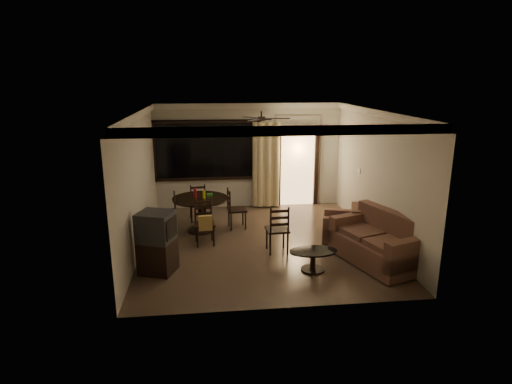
{
  "coord_description": "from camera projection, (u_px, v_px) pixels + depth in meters",
  "views": [
    {
      "loc": [
        -1.09,
        -8.58,
        3.45
      ],
      "look_at": [
        -0.09,
        0.2,
        1.07
      ],
      "focal_mm": 30.0,
      "sensor_mm": 36.0,
      "label": 1
    }
  ],
  "objects": [
    {
      "name": "room_shell",
      "position": [
        276.0,
        145.0,
        10.54
      ],
      "size": [
        5.5,
        6.7,
        5.5
      ],
      "color": "beige",
      "rests_on": "ground"
    },
    {
      "name": "tv_cabinet",
      "position": [
        157.0,
        242.0,
        7.7
      ],
      "size": [
        0.74,
        0.71,
        1.14
      ],
      "rotation": [
        0.0,
        0.0,
        -0.34
      ],
      "color": "black",
      "rests_on": "ground"
    },
    {
      "name": "dining_table",
      "position": [
        200.0,
        205.0,
        9.79
      ],
      "size": [
        1.27,
        1.27,
        1.01
      ],
      "rotation": [
        0.0,
        0.0,
        0.1
      ],
      "color": "black",
      "rests_on": "ground"
    },
    {
      "name": "dining_chair_south",
      "position": [
        205.0,
        231.0,
        9.06
      ],
      "size": [
        0.46,
        0.51,
        0.95
      ],
      "rotation": [
        0.0,
        0.0,
        0.1
      ],
      "color": "black",
      "rests_on": "ground"
    },
    {
      "name": "sofa",
      "position": [
        379.0,
        244.0,
        8.16
      ],
      "size": [
        1.49,
        2.0,
        0.96
      ],
      "rotation": [
        0.0,
        0.0,
        0.34
      ],
      "color": "#44211F",
      "rests_on": "ground"
    },
    {
      "name": "side_chair",
      "position": [
        277.0,
        238.0,
        8.67
      ],
      "size": [
        0.47,
        0.47,
        1.0
      ],
      "rotation": [
        0.0,
        0.0,
        3.2
      ],
      "color": "black",
      "rests_on": "ground"
    },
    {
      "name": "dining_chair_west",
      "position": [
        168.0,
        221.0,
        9.71
      ],
      "size": [
        0.46,
        0.46,
        0.95
      ],
      "rotation": [
        0.0,
        0.0,
        -1.47
      ],
      "color": "black",
      "rests_on": "ground"
    },
    {
      "name": "dining_chair_east",
      "position": [
        237.0,
        217.0,
        10.05
      ],
      "size": [
        0.46,
        0.46,
        0.95
      ],
      "rotation": [
        0.0,
        0.0,
        1.67
      ],
      "color": "black",
      "rests_on": "ground"
    },
    {
      "name": "dining_chair_north",
      "position": [
        198.0,
        209.0,
        10.62
      ],
      "size": [
        0.46,
        0.46,
        0.95
      ],
      "rotation": [
        0.0,
        0.0,
        3.25
      ],
      "color": "black",
      "rests_on": "ground"
    },
    {
      "name": "armchair",
      "position": [
        343.0,
        226.0,
        9.28
      ],
      "size": [
        0.96,
        0.96,
        0.77
      ],
      "rotation": [
        0.0,
        0.0,
        -0.32
      ],
      "color": "#44211F",
      "rests_on": "ground"
    },
    {
      "name": "ground",
      "position": [
        261.0,
        242.0,
        9.25
      ],
      "size": [
        5.5,
        5.5,
        0.0
      ],
      "primitive_type": "plane",
      "color": "#7F6651",
      "rests_on": "ground"
    },
    {
      "name": "coffee_table",
      "position": [
        313.0,
        257.0,
        7.85
      ],
      "size": [
        0.89,
        0.53,
        0.39
      ],
      "rotation": [
        0.0,
        0.0,
        -0.3
      ],
      "color": "black",
      "rests_on": "ground"
    }
  ]
}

